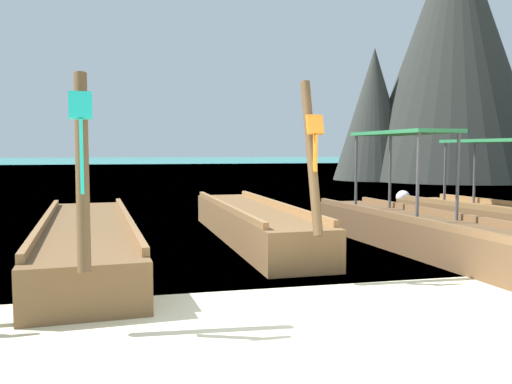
# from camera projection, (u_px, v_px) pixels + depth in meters

# --- Properties ---
(ground) EXTENTS (120.00, 120.00, 0.00)m
(ground) POSITION_uv_depth(u_px,v_px,m) (342.00, 327.00, 4.93)
(ground) COLOR beige
(sea_water) EXTENTS (120.00, 120.00, 0.00)m
(sea_water) POSITION_uv_depth(u_px,v_px,m) (147.00, 164.00, 64.63)
(sea_water) COLOR teal
(sea_water) RESTS_ON ground
(longtail_boat_turquoise_ribbon) EXTENTS (1.70, 6.66, 2.36)m
(longtail_boat_turquoise_ribbon) POSITION_uv_depth(u_px,v_px,m) (87.00, 240.00, 8.00)
(longtail_boat_turquoise_ribbon) COLOR brown
(longtail_boat_turquoise_ribbon) RESTS_ON ground
(longtail_boat_orange_ribbon) EXTENTS (1.23, 6.30, 2.52)m
(longtail_boat_orange_ribbon) POSITION_uv_depth(u_px,v_px,m) (252.00, 223.00, 9.68)
(longtail_boat_orange_ribbon) COLOR brown
(longtail_boat_orange_ribbon) RESTS_ON ground
(longtail_boat_yellow_ribbon) EXTENTS (1.54, 6.86, 2.46)m
(longtail_boat_yellow_ribbon) POSITION_uv_depth(u_px,v_px,m) (430.00, 232.00, 8.43)
(longtail_boat_yellow_ribbon) COLOR brown
(longtail_boat_yellow_ribbon) RESTS_ON ground
(karst_rock) EXTENTS (11.23, 9.80, 14.28)m
(karst_rock) POSITION_uv_depth(u_px,v_px,m) (446.00, 54.00, 29.05)
(karst_rock) COLOR #2D302B
(karst_rock) RESTS_ON ground
(mooring_buoy_near) EXTENTS (0.42, 0.42, 0.42)m
(mooring_buoy_near) POSITION_uv_depth(u_px,v_px,m) (403.00, 197.00, 16.12)
(mooring_buoy_near) COLOR white
(mooring_buoy_near) RESTS_ON sea_water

